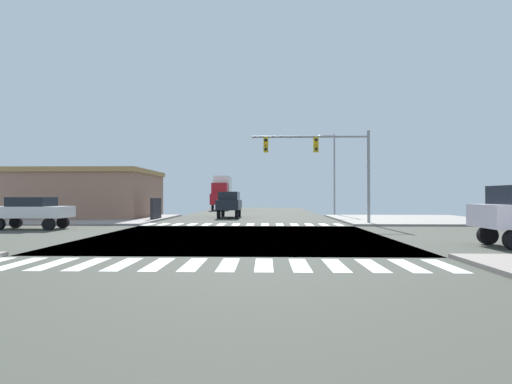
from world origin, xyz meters
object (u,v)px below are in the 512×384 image
Objects in this scene: traffic_signal_mast at (322,155)px; sedan_crossing_2 at (32,210)px; box_truck_outer_2 at (222,192)px; street_lamp at (332,167)px; suv_leading_2 at (229,202)px; bank_building at (62,194)px.

traffic_signal_mast is 1.87× the size of sedan_crossing_2.
box_truck_outer_2 is (-10.15, 27.14, -2.22)m from traffic_signal_mast.
street_lamp reaches higher than box_truck_outer_2.
box_truck_outer_2 is (-3.00, 19.07, 1.17)m from suv_leading_2.
bank_building is 15.00m from suv_leading_2.
suv_leading_2 is (-9.97, -3.71, -3.48)m from street_lamp.
bank_building is 4.11× the size of sedan_crossing_2.
suv_leading_2 is at bearing 138.47° from sedan_crossing_2.
box_truck_outer_2 reaches higher than suv_leading_2.
street_lamp is 25.50m from bank_building.
traffic_signal_mast is at bearing -17.94° from bank_building.
box_truck_outer_2 reaches higher than sedan_crossing_2.
box_truck_outer_2 is at bearing 166.37° from sedan_crossing_2.
traffic_signal_mast reaches higher than bank_building.
bank_building is (-24.93, -4.61, -2.73)m from street_lamp.
street_lamp is 1.90× the size of sedan_crossing_2.
box_truck_outer_2 is at bearing 110.51° from traffic_signal_mast.
traffic_signal_mast is at bearing 110.51° from box_truck_outer_2.
sedan_crossing_2 is at bearing -67.87° from bank_building.
traffic_signal_mast is 18.43m from sedan_crossing_2.
traffic_signal_mast is at bearing -103.47° from street_lamp.
suv_leading_2 is 19.34m from box_truck_outer_2.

